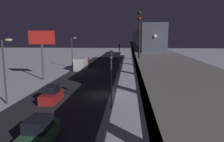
{
  "coord_description": "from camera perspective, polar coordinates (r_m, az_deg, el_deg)",
  "views": [
    {
      "loc": [
        -3.54,
        28.5,
        7.89
      ],
      "look_at": [
        -0.44,
        -11.09,
        1.52
      ],
      "focal_mm": 34.66,
      "sensor_mm": 36.0,
      "label": 1
    }
  ],
  "objects": [
    {
      "name": "elevated_railway",
      "position": [
        28.76,
        10.07,
        3.67
      ],
      "size": [
        5.0,
        108.63,
        6.04
      ],
      "color": "gray",
      "rests_on": "ground_plane"
    },
    {
      "name": "traffic_light_near",
      "position": [
        23.45,
        -0.21,
        0.05
      ],
      "size": [
        0.32,
        0.44,
        6.4
      ],
      "color": "#2D2D2D",
      "rests_on": "ground_plane"
    },
    {
      "name": "street_lamp_far",
      "position": [
        55.41,
        -10.28,
        5.78
      ],
      "size": [
        1.35,
        0.44,
        7.65
      ],
      "color": "#38383D",
      "rests_on": "ground_plane"
    },
    {
      "name": "sedan_red",
      "position": [
        27.6,
        -15.68,
        -6.13
      ],
      "size": [
        1.8,
        4.1,
        1.97
      ],
      "color": "#A51E1E",
      "rests_on": "ground_plane"
    },
    {
      "name": "ground_plane",
      "position": [
        29.79,
        -2.52,
        -6.26
      ],
      "size": [
        240.0,
        240.0,
        0.0
      ],
      "primitive_type": "plane",
      "color": "silver"
    },
    {
      "name": "commercial_billboard",
      "position": [
        41.03,
        -18.03,
        7.18
      ],
      "size": [
        4.8,
        0.36,
        8.9
      ],
      "color": "#4C4C51",
      "rests_on": "ground_plane"
    },
    {
      "name": "rail_signal",
      "position": [
        18.59,
        7.3,
        11.75
      ],
      "size": [
        0.36,
        0.41,
        4.0
      ],
      "color": "black",
      "rests_on": "elevated_railway"
    },
    {
      "name": "avenue_asphalt",
      "position": [
        30.64,
        -10.86,
        -5.97
      ],
      "size": [
        11.0,
        108.63,
        0.01
      ],
      "primitive_type": "cube",
      "color": "#28282D",
      "rests_on": "ground_plane"
    },
    {
      "name": "box_truck",
      "position": [
        52.83,
        -8.01,
        1.91
      ],
      "size": [
        2.4,
        7.4,
        2.8
      ],
      "color": "#A51E1E",
      "rests_on": "ground_plane"
    },
    {
      "name": "traffic_light_mid",
      "position": [
        43.42,
        1.97,
        4.23
      ],
      "size": [
        0.32,
        0.44,
        6.4
      ],
      "color": "#2D2D2D",
      "rests_on": "ground_plane"
    },
    {
      "name": "street_lamp_near",
      "position": [
        27.57,
        -26.26,
        1.76
      ],
      "size": [
        1.35,
        0.44,
        7.65
      ],
      "color": "#38383D",
      "rests_on": "ground_plane"
    },
    {
      "name": "sedan_green",
      "position": [
        17.54,
        -18.73,
        -15.25
      ],
      "size": [
        1.8,
        4.8,
        1.97
      ],
      "rotation": [
        0.0,
        0.0,
        3.14
      ],
      "color": "#2D6038",
      "rests_on": "ground_plane"
    },
    {
      "name": "subway_train",
      "position": [
        61.8,
        7.26,
        8.98
      ],
      "size": [
        2.94,
        74.07,
        3.4
      ],
      "color": "#4C5160",
      "rests_on": "elevated_railway"
    }
  ]
}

